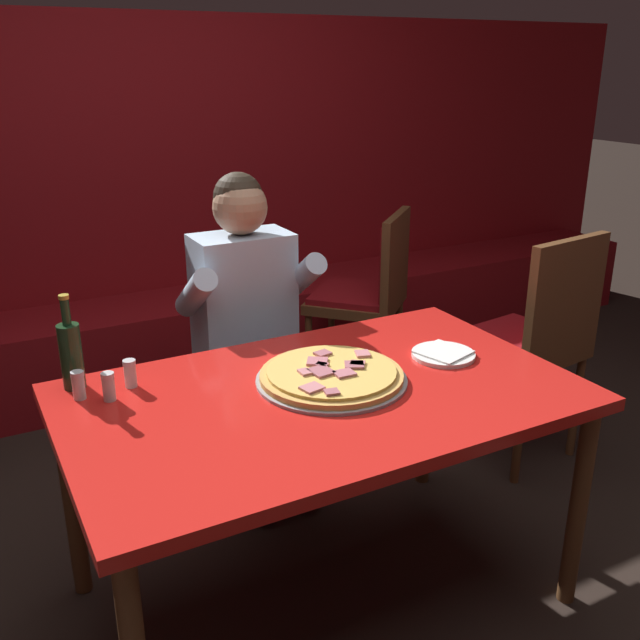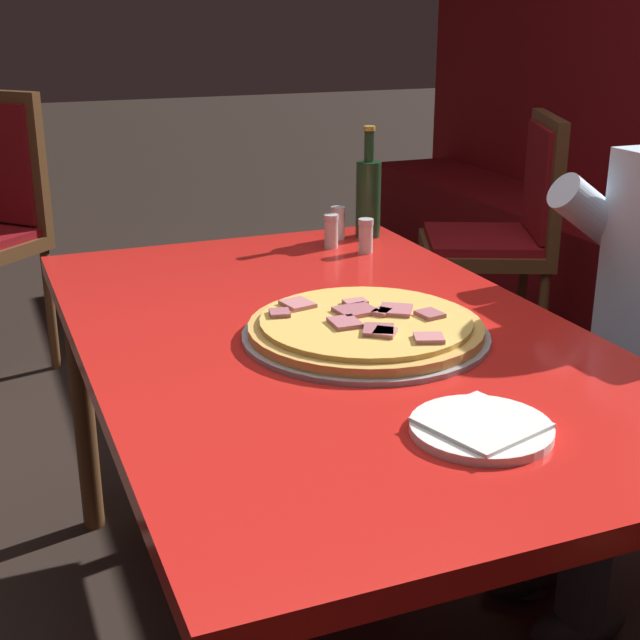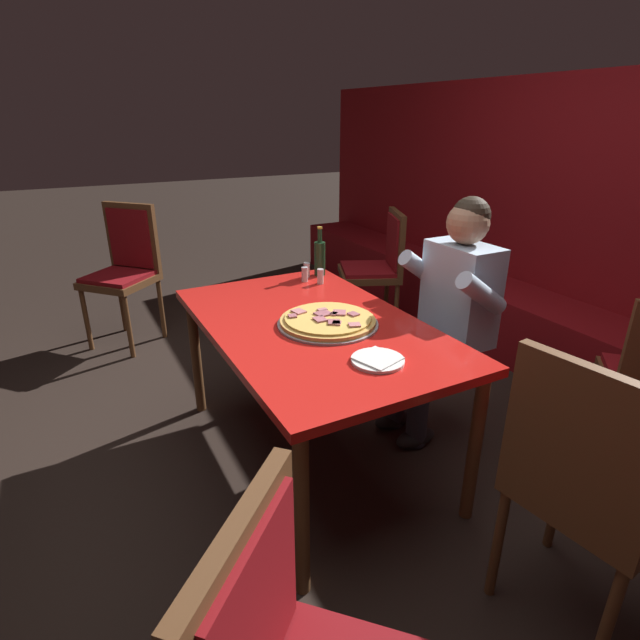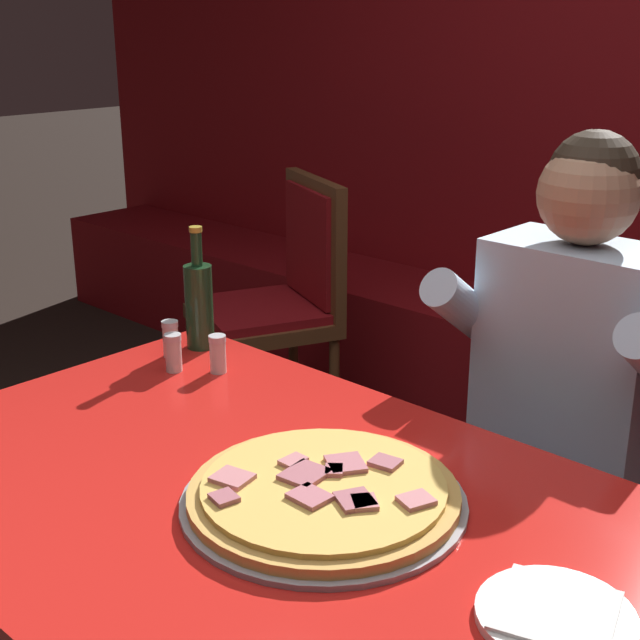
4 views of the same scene
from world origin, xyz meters
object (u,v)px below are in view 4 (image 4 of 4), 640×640
at_px(plate_white_paper, 556,616).
at_px(shaker_oregano, 171,341).
at_px(dining_chair_far_right, 282,294).
at_px(diner_seated_blue_shirt, 550,403).
at_px(beer_bottle, 199,303).
at_px(shaker_red_pepper_flakes, 174,354).
at_px(pizza, 324,494).
at_px(shaker_black_pepper, 218,356).
at_px(main_dining_table, 277,541).

relative_size(plate_white_paper, shaker_oregano, 2.44).
bearing_deg(dining_chair_far_right, diner_seated_blue_shirt, -19.49).
relative_size(shaker_oregano, dining_chair_far_right, 0.09).
height_order(beer_bottle, shaker_red_pepper_flakes, beer_bottle).
bearing_deg(diner_seated_blue_shirt, beer_bottle, -154.02).
bearing_deg(shaker_oregano, diner_seated_blue_shirt, 31.13).
distance_m(shaker_oregano, dining_chair_far_right, 1.06).
relative_size(pizza, plate_white_paper, 2.21).
height_order(pizza, shaker_red_pepper_flakes, shaker_red_pepper_flakes).
height_order(shaker_oregano, shaker_black_pepper, same).
relative_size(plate_white_paper, shaker_red_pepper_flakes, 2.44).
relative_size(beer_bottle, shaker_oregano, 3.40).
relative_size(beer_bottle, shaker_red_pepper_flakes, 3.40).
distance_m(plate_white_paper, beer_bottle, 1.17).
height_order(pizza, plate_white_paper, pizza).
height_order(shaker_oregano, shaker_red_pepper_flakes, same).
relative_size(pizza, shaker_oregano, 5.40).
bearing_deg(main_dining_table, shaker_red_pepper_flakes, 157.12).
xyz_separation_m(plate_white_paper, shaker_black_pepper, (-0.97, 0.26, 0.03)).
distance_m(beer_bottle, dining_chair_far_right, 1.01).
bearing_deg(shaker_red_pepper_flakes, shaker_oregano, 145.92).
bearing_deg(plate_white_paper, beer_bottle, 163.31).
xyz_separation_m(shaker_black_pepper, diner_seated_blue_shirt, (0.58, 0.43, -0.08)).
height_order(pizza, dining_chair_far_right, dining_chair_far_right).
height_order(diner_seated_blue_shirt, dining_chair_far_right, diner_seated_blue_shirt).
distance_m(main_dining_table, shaker_black_pepper, 0.59).
distance_m(shaker_oregano, diner_seated_blue_shirt, 0.86).
xyz_separation_m(plate_white_paper, shaker_oregano, (-1.12, 0.25, 0.03)).
height_order(main_dining_table, pizza, pizza).
bearing_deg(main_dining_table, shaker_oregano, 155.70).
relative_size(shaker_oregano, shaker_red_pepper_flakes, 1.00).
distance_m(shaker_black_pepper, shaker_red_pepper_flakes, 0.10).
height_order(shaker_black_pepper, dining_chair_far_right, dining_chair_far_right).
height_order(beer_bottle, diner_seated_blue_shirt, diner_seated_blue_shirt).
height_order(plate_white_paper, dining_chair_far_right, dining_chair_far_right).
xyz_separation_m(shaker_oregano, dining_chair_far_right, (-0.54, 0.89, -0.21)).
xyz_separation_m(beer_bottle, shaker_red_pepper_flakes, (0.07, -0.14, -0.07)).
bearing_deg(plate_white_paper, shaker_red_pepper_flakes, 169.24).
bearing_deg(dining_chair_far_right, shaker_oregano, -58.92).
distance_m(diner_seated_blue_shirt, dining_chair_far_right, 1.35).
bearing_deg(main_dining_table, dining_chair_far_right, 135.00).
relative_size(shaker_black_pepper, diner_seated_blue_shirt, 0.07).
height_order(main_dining_table, shaker_black_pepper, shaker_black_pepper).
relative_size(shaker_oregano, diner_seated_blue_shirt, 0.07).
bearing_deg(diner_seated_blue_shirt, dining_chair_far_right, 160.51).
relative_size(main_dining_table, beer_bottle, 5.17).
relative_size(pizza, diner_seated_blue_shirt, 0.36).
bearing_deg(diner_seated_blue_shirt, plate_white_paper, -60.49).
relative_size(main_dining_table, plate_white_paper, 7.19).
relative_size(plate_white_paper, dining_chair_far_right, 0.22).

